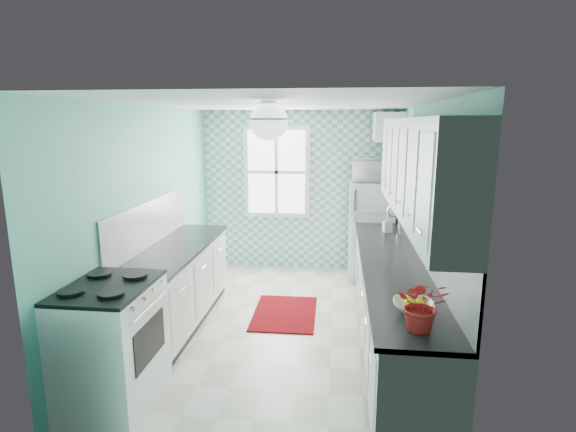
# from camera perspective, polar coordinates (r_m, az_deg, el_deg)

# --- Properties ---
(floor) EXTENTS (3.00, 4.40, 0.02)m
(floor) POSITION_cam_1_polar(r_m,az_deg,el_deg) (5.37, -0.86, -13.82)
(floor) COLOR silver
(floor) RESTS_ON ground
(ceiling) EXTENTS (3.00, 4.40, 0.02)m
(ceiling) POSITION_cam_1_polar(r_m,az_deg,el_deg) (4.85, -0.95, 14.14)
(ceiling) COLOR white
(ceiling) RESTS_ON wall_back
(wall_back) EXTENTS (3.00, 0.02, 2.50)m
(wall_back) POSITION_cam_1_polar(r_m,az_deg,el_deg) (7.12, 1.41, 3.21)
(wall_back) COLOR #5AAF9D
(wall_back) RESTS_ON floor
(wall_front) EXTENTS (3.00, 0.02, 2.50)m
(wall_front) POSITION_cam_1_polar(r_m,az_deg,el_deg) (2.87, -6.72, -9.99)
(wall_front) COLOR #5AAF9D
(wall_front) RESTS_ON floor
(wall_left) EXTENTS (0.02, 4.40, 2.50)m
(wall_left) POSITION_cam_1_polar(r_m,az_deg,el_deg) (5.36, -17.11, -0.15)
(wall_left) COLOR #5AAF9D
(wall_left) RESTS_ON floor
(wall_right) EXTENTS (0.02, 4.40, 2.50)m
(wall_right) POSITION_cam_1_polar(r_m,az_deg,el_deg) (5.00, 16.54, -0.97)
(wall_right) COLOR #5AAF9D
(wall_right) RESTS_ON floor
(accent_wall) EXTENTS (3.00, 0.01, 2.50)m
(accent_wall) POSITION_cam_1_polar(r_m,az_deg,el_deg) (7.10, 1.39, 3.19)
(accent_wall) COLOR #65AD9C
(accent_wall) RESTS_ON wall_back
(window) EXTENTS (1.04, 0.05, 1.44)m
(window) POSITION_cam_1_polar(r_m,az_deg,el_deg) (7.07, -1.46, 5.60)
(window) COLOR white
(window) RESTS_ON wall_back
(backsplash_right) EXTENTS (0.02, 3.60, 0.51)m
(backsplash_right) POSITION_cam_1_polar(r_m,az_deg,el_deg) (4.62, 17.06, -2.72)
(backsplash_right) COLOR white
(backsplash_right) RESTS_ON wall_right
(backsplash_left) EXTENTS (0.02, 2.15, 0.51)m
(backsplash_left) POSITION_cam_1_polar(r_m,az_deg,el_deg) (5.30, -17.18, -0.91)
(backsplash_left) COLOR white
(backsplash_left) RESTS_ON wall_left
(upper_cabinets_right) EXTENTS (0.33, 3.20, 0.90)m
(upper_cabinets_right) POSITION_cam_1_polar(r_m,az_deg,el_deg) (4.28, 16.08, 5.82)
(upper_cabinets_right) COLOR white
(upper_cabinets_right) RESTS_ON wall_right
(upper_cabinet_fridge) EXTENTS (0.40, 0.74, 0.40)m
(upper_cabinet_fridge) POSITION_cam_1_polar(r_m,az_deg,el_deg) (6.67, 12.56, 10.99)
(upper_cabinet_fridge) COLOR white
(upper_cabinet_fridge) RESTS_ON wall_right
(ceiling_light) EXTENTS (0.34, 0.34, 0.35)m
(ceiling_light) POSITION_cam_1_polar(r_m,az_deg,el_deg) (4.05, -2.46, 11.95)
(ceiling_light) COLOR silver
(ceiling_light) RESTS_ON ceiling
(base_cabinets_right) EXTENTS (0.60, 3.60, 0.90)m
(base_cabinets_right) POSITION_cam_1_polar(r_m,az_deg,el_deg) (4.81, 13.08, -11.29)
(base_cabinets_right) COLOR white
(base_cabinets_right) RESTS_ON floor
(countertop_right) EXTENTS (0.63, 3.60, 0.04)m
(countertop_right) POSITION_cam_1_polar(r_m,az_deg,el_deg) (4.65, 13.16, -5.94)
(countertop_right) COLOR black
(countertop_right) RESTS_ON base_cabinets_right
(base_cabinets_left) EXTENTS (0.60, 2.15, 0.90)m
(base_cabinets_left) POSITION_cam_1_polar(r_m,az_deg,el_deg) (5.40, -13.86, -8.73)
(base_cabinets_left) COLOR white
(base_cabinets_left) RESTS_ON floor
(countertop_left) EXTENTS (0.63, 2.15, 0.04)m
(countertop_left) POSITION_cam_1_polar(r_m,az_deg,el_deg) (5.25, -13.96, -3.93)
(countertop_left) COLOR black
(countertop_left) RESTS_ON base_cabinets_left
(fridge) EXTENTS (0.64, 0.64, 1.47)m
(fridge) POSITION_cam_1_polar(r_m,az_deg,el_deg) (6.78, 10.43, -1.86)
(fridge) COLOR white
(fridge) RESTS_ON floor
(stove) EXTENTS (0.69, 0.86, 1.03)m
(stove) POSITION_cam_1_polar(r_m,az_deg,el_deg) (4.08, -21.64, -14.84)
(stove) COLOR silver
(stove) RESTS_ON floor
(sink) EXTENTS (0.46, 0.39, 0.53)m
(sink) POSITION_cam_1_polar(r_m,az_deg,el_deg) (5.62, 12.22, -2.68)
(sink) COLOR silver
(sink) RESTS_ON countertop_right
(rug) EXTENTS (0.77, 1.09, 0.02)m
(rug) POSITION_cam_1_polar(r_m,az_deg,el_deg) (5.66, -0.43, -12.24)
(rug) COLOR maroon
(rug) RESTS_ON floor
(dish_towel) EXTENTS (0.10, 0.24, 0.37)m
(dish_towel) POSITION_cam_1_polar(r_m,az_deg,el_deg) (5.83, 8.81, -6.66)
(dish_towel) COLOR #5BAEA4
(dish_towel) RESTS_ON base_cabinets_right
(fruit_bowl) EXTENTS (0.31, 0.31, 0.07)m
(fruit_bowl) POSITION_cam_1_polar(r_m,az_deg,el_deg) (3.52, 15.64, -10.95)
(fruit_bowl) COLOR white
(fruit_bowl) RESTS_ON countertop_right
(potted_plant) EXTENTS (0.36, 0.32, 0.37)m
(potted_plant) POSITION_cam_1_polar(r_m,az_deg,el_deg) (3.17, 16.70, -10.75)
(potted_plant) COLOR #B5030A
(potted_plant) RESTS_ON countertop_right
(soap_bottle) EXTENTS (0.12, 0.12, 0.21)m
(soap_bottle) POSITION_cam_1_polar(r_m,az_deg,el_deg) (5.84, 12.48, -0.99)
(soap_bottle) COLOR #8AABC0
(soap_bottle) RESTS_ON countertop_right
(microwave) EXTENTS (0.60, 0.42, 0.32)m
(microwave) POSITION_cam_1_polar(r_m,az_deg,el_deg) (6.63, 10.72, 5.68)
(microwave) COLOR silver
(microwave) RESTS_ON fridge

